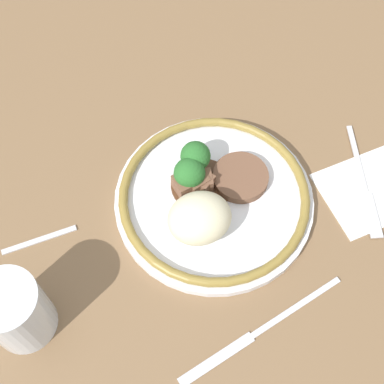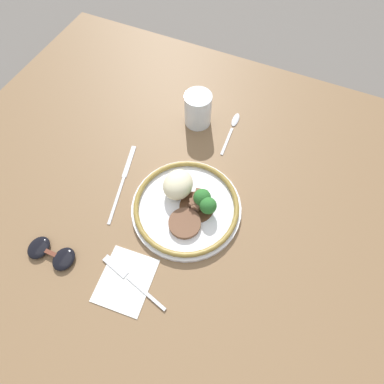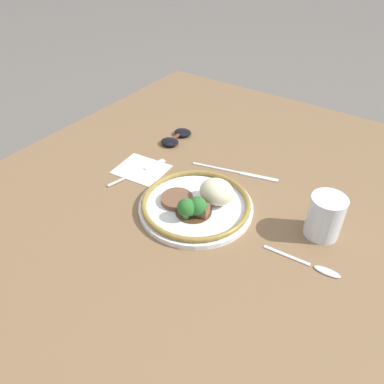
# 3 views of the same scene
# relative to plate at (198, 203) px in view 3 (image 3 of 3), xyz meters

# --- Properties ---
(ground_plane) EXTENTS (8.00, 8.00, 0.00)m
(ground_plane) POSITION_rel_plate_xyz_m (0.00, 0.04, -0.06)
(ground_plane) COLOR #5B5651
(dining_table) EXTENTS (1.10, 1.27, 0.04)m
(dining_table) POSITION_rel_plate_xyz_m (0.00, 0.04, -0.04)
(dining_table) COLOR brown
(dining_table) RESTS_ON ground
(napkin) EXTENTS (0.13, 0.12, 0.00)m
(napkin) POSITION_rel_plate_xyz_m (-0.21, 0.05, -0.02)
(napkin) COLOR white
(napkin) RESTS_ON dining_table
(plate) EXTENTS (0.26, 0.26, 0.07)m
(plate) POSITION_rel_plate_xyz_m (0.00, 0.00, 0.00)
(plate) COLOR white
(plate) RESTS_ON dining_table
(juice_glass) EXTENTS (0.07, 0.07, 0.09)m
(juice_glass) POSITION_rel_plate_xyz_m (0.25, 0.08, 0.02)
(juice_glass) COLOR yellow
(juice_glass) RESTS_ON dining_table
(fork) EXTENTS (0.05, 0.17, 0.00)m
(fork) POSITION_rel_plate_xyz_m (-0.20, 0.05, -0.02)
(fork) COLOR silver
(fork) RESTS_ON napkin
(knife) EXTENTS (0.22, 0.07, 0.00)m
(knife) POSITION_rel_plate_xyz_m (0.00, 0.18, -0.02)
(knife) COLOR silver
(knife) RESTS_ON dining_table
(spoon) EXTENTS (0.15, 0.02, 0.01)m
(spoon) POSITION_rel_plate_xyz_m (0.28, -0.01, -0.02)
(spoon) COLOR silver
(spoon) RESTS_ON dining_table
(sunglasses) EXTENTS (0.05, 0.11, 0.02)m
(sunglasses) POSITION_rel_plate_xyz_m (-0.22, 0.22, -0.01)
(sunglasses) COLOR black
(sunglasses) RESTS_ON dining_table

